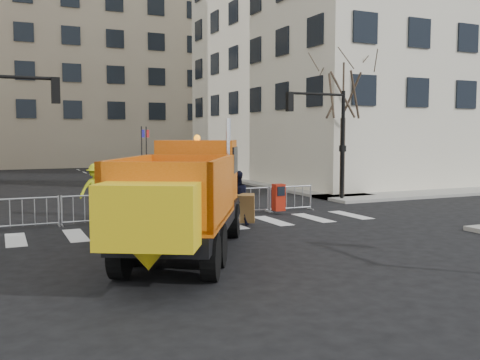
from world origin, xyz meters
name	(u,v)px	position (x,y,z in m)	size (l,w,h in m)	color
ground	(286,257)	(0.00, 0.00, 0.00)	(120.00, 120.00, 0.00)	black
sidewalk_back	(184,212)	(0.00, 8.50, 0.07)	(64.00, 5.00, 0.15)	gray
building_far	(61,58)	(0.00, 52.00, 12.00)	(30.00, 18.00, 24.00)	tan
traffic_light_right	(343,146)	(8.50, 9.50, 2.70)	(0.18, 0.18, 5.40)	black
crowd_barriers	(173,205)	(-0.75, 7.60, 0.55)	(12.60, 0.60, 1.10)	#9EA0A5
street_tree	(343,125)	(9.20, 10.50, 3.75)	(3.00, 3.00, 7.50)	#382B21
plow_truck	(185,195)	(-2.44, 1.14, 1.66)	(6.92, 9.61, 3.72)	black
cop_a	(207,200)	(-0.20, 5.38, 0.96)	(0.70, 0.46, 1.93)	black
cop_b	(236,198)	(0.87, 5.19, 0.99)	(0.96, 0.75, 1.97)	black
cop_c	(181,202)	(-1.09, 5.53, 0.89)	(1.04, 0.43, 1.77)	black
worker	(96,189)	(-3.44, 9.11, 1.14)	(1.28, 0.74, 1.99)	#C6D318
newspaper_box	(279,197)	(3.54, 6.92, 0.70)	(0.45, 0.40, 1.10)	#9E1C0C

